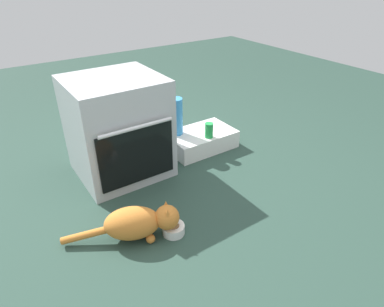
{
  "coord_description": "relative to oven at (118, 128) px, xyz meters",
  "views": [
    {
      "loc": [
        -0.75,
        -1.52,
        1.36
      ],
      "look_at": [
        0.33,
        0.06,
        0.25
      ],
      "focal_mm": 31.08,
      "sensor_mm": 36.0,
      "label": 1
    }
  ],
  "objects": [
    {
      "name": "ground",
      "position": [
        -0.0,
        -0.49,
        -0.35
      ],
      "size": [
        8.0,
        8.0,
        0.0
      ],
      "primitive_type": "plane",
      "color": "#284238"
    },
    {
      "name": "oven",
      "position": [
        0.0,
        0.0,
        0.0
      ],
      "size": [
        0.61,
        0.61,
        0.71
      ],
      "color": "#B7BABF",
      "rests_on": "ground"
    },
    {
      "name": "pantry_cabinet",
      "position": [
        0.68,
        -0.04,
        -0.28
      ],
      "size": [
        0.55,
        0.35,
        0.14
      ],
      "primitive_type": "cube",
      "color": "white",
      "rests_on": "ground"
    },
    {
      "name": "food_bowl",
      "position": [
        -0.04,
        -0.78,
        -0.32
      ],
      "size": [
        0.13,
        0.13,
        0.08
      ],
      "color": "white",
      "rests_on": "ground"
    },
    {
      "name": "cat",
      "position": [
        -0.21,
        -0.7,
        -0.24
      ],
      "size": [
        0.61,
        0.33,
        0.21
      ],
      "rotation": [
        0.0,
        0.0,
        -0.43
      ],
      "color": "#C6752D",
      "rests_on": "ground"
    },
    {
      "name": "soda_can",
      "position": [
        0.68,
        -0.15,
        -0.15
      ],
      "size": [
        0.07,
        0.07,
        0.12
      ],
      "primitive_type": "cylinder",
      "color": "green",
      "rests_on": "pantry_cabinet"
    },
    {
      "name": "water_bottle",
      "position": [
        0.5,
        0.05,
        -0.06
      ],
      "size": [
        0.11,
        0.11,
        0.3
      ],
      "primitive_type": "cylinder",
      "color": "#388CD1",
      "rests_on": "pantry_cabinet"
    }
  ]
}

